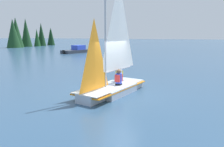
{
  "coord_description": "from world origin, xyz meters",
  "views": [
    {
      "loc": [
        9.59,
        3.61,
        2.81
      ],
      "look_at": [
        0.0,
        0.0,
        0.98
      ],
      "focal_mm": 35.0,
      "sensor_mm": 36.0,
      "label": 1
    }
  ],
  "objects_px": {
    "sailor_crew": "(119,76)",
    "sailor_helm": "(119,80)",
    "sailboat_main": "(112,77)",
    "motorboat_distant": "(77,50)"
  },
  "relations": [
    {
      "from": "sailor_crew",
      "to": "sailor_helm",
      "type": "bearing_deg",
      "value": 29.97
    },
    {
      "from": "sailboat_main",
      "to": "sailor_crew",
      "type": "bearing_deg",
      "value": -164.54
    },
    {
      "from": "sailor_crew",
      "to": "motorboat_distant",
      "type": "relative_size",
      "value": 0.22
    },
    {
      "from": "sailboat_main",
      "to": "motorboat_distant",
      "type": "bearing_deg",
      "value": -133.57
    },
    {
      "from": "sailor_helm",
      "to": "motorboat_distant",
      "type": "height_order",
      "value": "motorboat_distant"
    },
    {
      "from": "sailor_helm",
      "to": "sailor_crew",
      "type": "xyz_separation_m",
      "value": [
        -0.95,
        -0.29,
        0.0
      ]
    },
    {
      "from": "sailboat_main",
      "to": "sailor_helm",
      "type": "distance_m",
      "value": 0.37
    },
    {
      "from": "sailor_helm",
      "to": "motorboat_distant",
      "type": "distance_m",
      "value": 24.48
    },
    {
      "from": "sailor_helm",
      "to": "sailor_crew",
      "type": "relative_size",
      "value": 1.0
    },
    {
      "from": "motorboat_distant",
      "to": "sailor_crew",
      "type": "bearing_deg",
      "value": -127.63
    }
  ]
}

